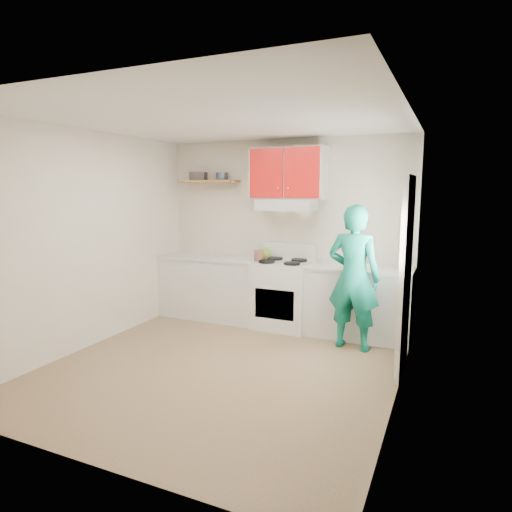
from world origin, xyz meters
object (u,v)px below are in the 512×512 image
at_px(person, 354,278).
at_px(tin, 222,176).
at_px(stove, 283,295).
at_px(crock, 259,257).
at_px(kettle, 264,253).

bearing_deg(person, tin, -9.67).
distance_m(stove, crock, 0.62).
relative_size(stove, tin, 5.21).
relative_size(tin, person, 0.10).
height_order(kettle, person, person).
relative_size(tin, crock, 1.07).
bearing_deg(stove, person, -22.03).
xyz_separation_m(tin, crock, (0.70, -0.24, -1.11)).
bearing_deg(kettle, crock, -101.47).
height_order(stove, tin, tin).
xyz_separation_m(stove, crock, (-0.33, -0.07, 0.52)).
relative_size(stove, kettle, 4.61).
distance_m(tin, kettle, 1.30).
distance_m(stove, person, 1.21).
xyz_separation_m(stove, kettle, (-0.33, 0.11, 0.55)).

